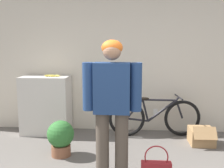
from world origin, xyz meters
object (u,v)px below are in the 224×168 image
object	(u,v)px
banana	(52,76)
potted_plant	(61,137)
person	(112,100)
handbag	(156,168)
cardboard_box	(201,136)
bicycle	(155,117)

from	to	relation	value
banana	potted_plant	xyz separation A→B (m)	(0.38, -0.93, -0.77)
person	potted_plant	size ratio (longest dim) A/B	3.18
handbag	cardboard_box	size ratio (longest dim) A/B	0.88
cardboard_box	potted_plant	distance (m)	2.22
person	cardboard_box	world-z (taller)	person
person	cardboard_box	xyz separation A→B (m)	(1.36, 1.13, -0.82)
bicycle	banana	size ratio (longest dim) A/B	5.59
person	banana	size ratio (longest dim) A/B	5.73
bicycle	handbag	xyz separation A→B (m)	(-0.11, -1.47, -0.21)
cardboard_box	potted_plant	world-z (taller)	potted_plant
person	cardboard_box	size ratio (longest dim) A/B	3.58
bicycle	cardboard_box	world-z (taller)	bicycle
person	banana	xyz separation A→B (m)	(-1.15, 1.45, 0.10)
person	bicycle	xyz separation A→B (m)	(0.64, 1.46, -0.61)
potted_plant	person	bearing A→B (deg)	-34.39
handbag	person	bearing A→B (deg)	178.28
bicycle	person	bearing A→B (deg)	-119.03
banana	cardboard_box	size ratio (longest dim) A/B	0.62
banana	cardboard_box	xyz separation A→B (m)	(2.51, -0.33, -0.92)
bicycle	cardboard_box	size ratio (longest dim) A/B	3.49
handbag	cardboard_box	distance (m)	1.41
banana	potted_plant	world-z (taller)	banana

